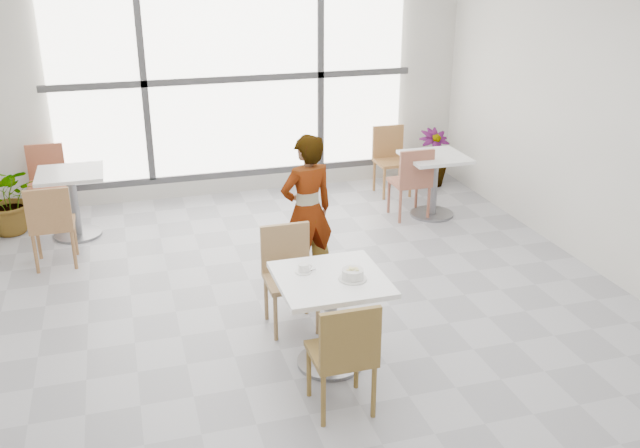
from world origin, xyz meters
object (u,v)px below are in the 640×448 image
object	(u,v)px
bg_chair_left_near	(51,221)
bg_chair_right_near	(412,179)
chair_near	(345,351)
plant_left	(10,199)
oatmeal_bowl	(353,274)
plant_right	(432,158)
coffee_cup	(304,268)
bg_chair_left_far	(47,177)
bg_table_left	(73,195)
chair_far	(289,269)
bg_chair_right_far	(391,155)
main_table	(331,304)
person	(307,211)
bg_table_right	(434,177)

from	to	relation	value
bg_chair_left_near	bg_chair_right_near	distance (m)	3.98
chair_near	plant_left	distance (m)	4.91
oatmeal_bowl	plant_right	distance (m)	4.61
coffee_cup	plant_left	size ratio (longest dim) A/B	0.20
coffee_cup	bg_chair_left_far	world-z (taller)	bg_chair_left_far
bg_chair_left_near	bg_table_left	bearing A→B (deg)	-102.23
chair_far	bg_chair_left_near	distance (m)	2.64
oatmeal_bowl	bg_chair_right_far	distance (m)	4.18
chair_far	bg_chair_left_far	xyz separation A→B (m)	(-2.12, 3.25, 0.00)
main_table	plant_left	bearing A→B (deg)	126.59
chair_far	bg_chair_right_near	distance (m)	2.80
plant_left	bg_chair_right_far	bearing A→B (deg)	1.24
chair_far	main_table	bearing A→B (deg)	-78.51
oatmeal_bowl	bg_chair_right_far	xyz separation A→B (m)	(1.81, 3.76, -0.29)
bg_chair_right_far	bg_chair_left_near	bearing A→B (deg)	-163.47
chair_near	chair_far	size ratio (longest dim) A/B	1.00
person	plant_right	distance (m)	3.39
chair_near	coffee_cup	world-z (taller)	chair_near
chair_far	oatmeal_bowl	distance (m)	0.91
bg_table_right	bg_chair_left_near	bearing A→B (deg)	-176.40
bg_table_left	bg_chair_right_far	world-z (taller)	bg_chair_right_far
oatmeal_bowl	bg_table_right	size ratio (longest dim) A/B	0.28
bg_chair_left_far	oatmeal_bowl	bearing A→B (deg)	-59.22
main_table	chair_far	distance (m)	0.74
bg_chair_right_near	plant_right	bearing A→B (deg)	-125.22
chair_far	bg_chair_left_far	size ratio (longest dim) A/B	1.00
bg_chair_left_near	plant_right	xyz separation A→B (m)	(4.74, 1.32, -0.12)
bg_table_right	plant_right	xyz separation A→B (m)	(0.48, 1.06, -0.11)
person	bg_table_right	distance (m)	2.34
bg_chair_left_far	person	bearing A→B (deg)	-45.89
bg_chair_left_far	bg_chair_right_near	world-z (taller)	same
bg_table_left	bg_chair_right_near	bearing A→B (deg)	-8.57
main_table	bg_chair_left_far	world-z (taller)	bg_chair_left_far
main_table	chair_near	world-z (taller)	chair_near
bg_chair_right_far	main_table	bearing A→B (deg)	-118.02
person	bg_table_left	distance (m)	2.86
bg_table_left	plant_left	size ratio (longest dim) A/B	0.94
chair_near	coffee_cup	xyz separation A→B (m)	(-0.08, 0.76, 0.28)
oatmeal_bowl	bg_chair_right_far	bearing A→B (deg)	64.25
chair_far	bg_table_left	xyz separation A→B (m)	(-1.81, 2.54, -0.01)
main_table	bg_chair_right_far	bearing A→B (deg)	61.98
chair_far	coffee_cup	bearing A→B (deg)	-92.20
oatmeal_bowl	plant_left	distance (m)	4.62
bg_chair_left_far	plant_left	size ratio (longest dim) A/B	1.09
main_table	bg_chair_right_near	bearing A→B (deg)	55.70
chair_far	coffee_cup	distance (m)	0.65
bg_chair_left_near	plant_right	size ratio (longest dim) A/B	1.14
bg_table_left	bg_chair_right_near	distance (m)	3.84
bg_table_right	chair_near	bearing A→B (deg)	-123.55
main_table	plant_right	distance (m)	4.60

